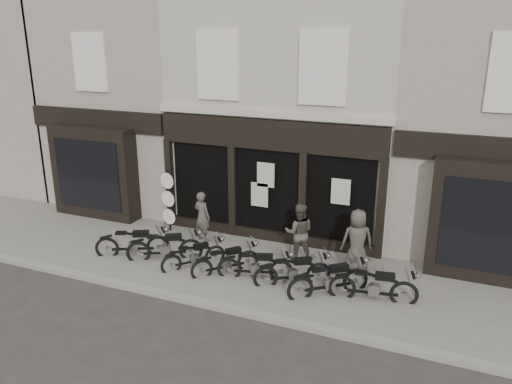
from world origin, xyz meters
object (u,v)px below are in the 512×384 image
at_px(motorcycle_3, 226,263).
at_px(man_centre, 299,232).
at_px(motorcycle_7, 374,289).
at_px(motorcycle_6, 329,282).
at_px(motorcycle_0, 134,245).
at_px(motorcycle_4, 256,268).
at_px(man_right, 357,241).
at_px(advert_sign_post, 169,204).
at_px(motorcycle_2, 194,258).
at_px(motorcycle_5, 293,274).
at_px(man_left, 202,216).
at_px(motorcycle_1, 166,249).

height_order(motorcycle_3, man_centre, man_centre).
bearing_deg(motorcycle_7, motorcycle_6, 175.51).
distance_m(motorcycle_0, motorcycle_3, 2.98).
distance_m(motorcycle_3, motorcycle_4, 0.88).
relative_size(man_right, advert_sign_post, 0.81).
distance_m(motorcycle_2, motorcycle_5, 2.86).
relative_size(motorcycle_2, advert_sign_post, 0.74).
xyz_separation_m(motorcycle_5, man_left, (-3.51, 1.60, 0.52)).
height_order(motorcycle_3, motorcycle_6, motorcycle_6).
bearing_deg(man_right, motorcycle_0, -10.46).
relative_size(motorcycle_2, motorcycle_6, 0.87).
relative_size(motorcycle_2, motorcycle_5, 0.87).
bearing_deg(motorcycle_1, motorcycle_5, -30.00).
height_order(motorcycle_2, motorcycle_5, motorcycle_5).
xyz_separation_m(motorcycle_7, advert_sign_post, (-6.98, 1.96, 0.64)).
xyz_separation_m(motorcycle_0, man_centre, (4.55, 1.50, 0.56)).
distance_m(motorcycle_1, man_centre, 3.84).
bearing_deg(motorcycle_6, man_centre, 89.97).
relative_size(motorcycle_1, man_right, 1.13).
height_order(man_centre, man_right, man_right).
distance_m(motorcycle_0, man_right, 6.40).
height_order(motorcycle_5, man_centre, man_centre).
bearing_deg(man_left, man_centre, -169.90).
bearing_deg(motorcycle_5, man_right, 13.87).
bearing_deg(man_left, motorcycle_0, 65.82).
relative_size(motorcycle_1, motorcycle_4, 1.00).
bearing_deg(motorcycle_1, motorcycle_2, -36.05).
distance_m(motorcycle_1, motorcycle_2, 1.00).
bearing_deg(motorcycle_3, motorcycle_1, 130.08).
bearing_deg(man_left, motorcycle_7, 177.55).
height_order(motorcycle_3, advert_sign_post, advert_sign_post).
bearing_deg(motorcycle_4, man_left, 129.21).
bearing_deg(motorcycle_2, motorcycle_3, -49.69).
bearing_deg(motorcycle_7, man_right, 106.95).
bearing_deg(motorcycle_3, man_centre, -4.44).
bearing_deg(motorcycle_6, motorcycle_4, 137.28).
height_order(motorcycle_0, motorcycle_5, motorcycle_0).
bearing_deg(motorcycle_2, motorcycle_6, -51.68).
bearing_deg(man_right, motorcycle_3, 0.32).
relative_size(motorcycle_3, motorcycle_6, 0.87).
xyz_separation_m(motorcycle_4, man_left, (-2.51, 1.67, 0.53)).
relative_size(motorcycle_4, motorcycle_5, 1.08).
height_order(motorcycle_6, man_right, man_right).
xyz_separation_m(man_centre, advert_sign_post, (-4.60, 0.53, 0.08)).
relative_size(motorcycle_2, man_left, 1.00).
distance_m(motorcycle_0, motorcycle_2, 2.01).
bearing_deg(motorcycle_0, man_centre, -9.32).
relative_size(motorcycle_0, advert_sign_post, 0.92).
distance_m(motorcycle_2, man_right, 4.48).
relative_size(motorcycle_4, man_left, 1.24).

